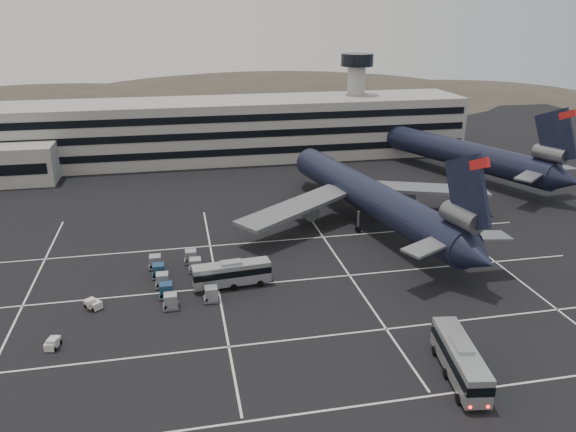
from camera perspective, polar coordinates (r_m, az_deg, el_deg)
The scene contains 11 objects.
ground at distance 71.76m, azimuth -2.04°, elevation -8.29°, with size 260.00×260.00×0.00m, color black.
lane_markings at distance 72.53m, azimuth -1.39°, elevation -7.95°, with size 90.00×55.62×0.01m.
terminal at distance 136.30m, azimuth -8.37°, elevation 8.52°, with size 125.00×26.00×24.00m.
hills at distance 238.43m, azimuth -4.59°, elevation 9.06°, with size 352.00×180.00×44.00m.
trijet_main at distance 93.31m, azimuth 8.51°, elevation 1.93°, with size 46.55×57.38×18.08m.
trijet_far at distance 127.25m, azimuth 16.70°, elevation 6.34°, with size 29.27×55.29×18.08m.
bus_near at distance 59.16m, azimuth 17.08°, elevation -13.69°, with size 4.32×11.45×3.95m.
bus_far at distance 73.93m, azimuth -5.75°, elevation -5.77°, with size 10.37×3.31×3.60m.
tug_a at distance 66.82m, azimuth -22.84°, elevation -11.84°, with size 1.61×2.22×1.29m.
tug_b at distance 73.04m, azimuth -19.15°, elevation -8.42°, with size 2.41×2.51×1.40m.
uld_cluster at distance 76.14m, azimuth -10.75°, elevation -6.12°, with size 9.27×15.30×1.87m.
Camera 1 is at (-10.09, -62.17, 34.40)m, focal length 35.00 mm.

